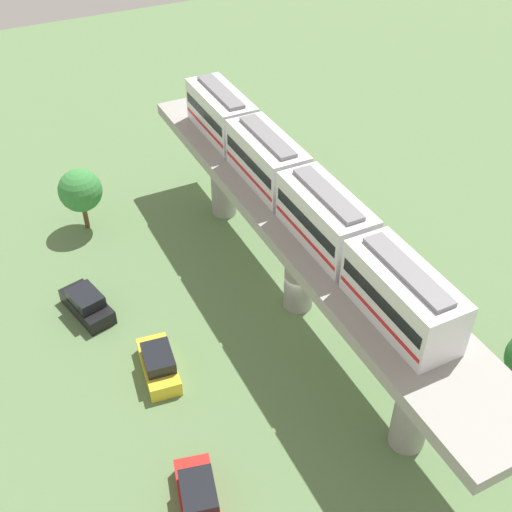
% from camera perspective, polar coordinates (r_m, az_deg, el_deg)
% --- Properties ---
extents(ground_plane, '(120.00, 120.00, 0.00)m').
position_cam_1_polar(ground_plane, '(42.15, 3.74, -4.31)').
color(ground_plane, '#5B7A4C').
extents(viaduct, '(5.20, 35.80, 6.99)m').
position_cam_1_polar(viaduct, '(38.56, 4.07, 1.61)').
color(viaduct, '#999691').
rests_on(viaduct, ground).
extents(train, '(2.64, 27.45, 3.24)m').
position_cam_1_polar(train, '(37.59, 3.43, 6.19)').
color(train, silver).
rests_on(train, viaduct).
extents(parked_car_red, '(2.73, 4.50, 1.76)m').
position_cam_1_polar(parked_car_red, '(32.80, -5.18, -20.64)').
color(parked_car_red, red).
rests_on(parked_car_red, ground).
extents(parked_car_black, '(2.76, 4.51, 1.76)m').
position_cam_1_polar(parked_car_black, '(42.40, -14.84, -4.17)').
color(parked_car_black, black).
rests_on(parked_car_black, ground).
extents(parked_car_yellow, '(2.33, 4.40, 1.76)m').
position_cam_1_polar(parked_car_yellow, '(37.96, -8.67, -9.50)').
color(parked_car_yellow, yellow).
rests_on(parked_car_yellow, ground).
extents(tree_mid_lot, '(3.18, 3.18, 4.91)m').
position_cam_1_polar(tree_mid_lot, '(48.33, -15.39, 5.64)').
color(tree_mid_lot, brown).
rests_on(tree_mid_lot, ground).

